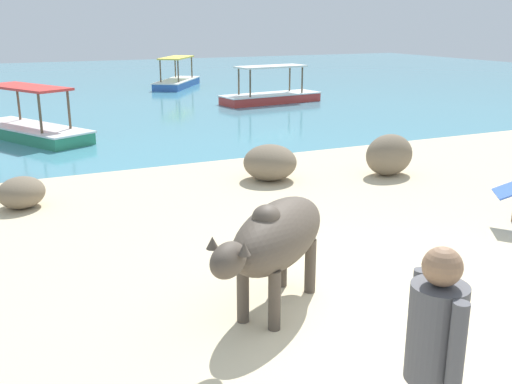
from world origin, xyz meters
TOP-DOWN VIEW (x-y plane):
  - sand_beach at (0.00, 0.00)m, footprint 18.00×14.00m
  - water_surface at (0.00, 22.00)m, footprint 60.00×36.00m
  - cow at (-1.16, 0.73)m, footprint 1.85×1.59m
  - person_standing at (-1.44, -1.80)m, footprint 0.32×0.50m
  - shore_rock_large at (3.12, 4.58)m, footprint 1.12×0.89m
  - shore_rock_medium at (-3.24, 5.31)m, footprint 1.01×1.02m
  - shore_rock_small at (0.95, 5.20)m, footprint 1.37×1.36m
  - boat_green at (-2.66, 11.20)m, footprint 2.73×3.79m
  - boat_red at (5.60, 14.65)m, footprint 3.79×1.60m
  - boat_blue at (4.12, 20.93)m, footprint 3.00×3.69m

SIDE VIEW (x-z plane):
  - water_surface at x=0.00m, z-range -0.01..0.01m
  - sand_beach at x=0.00m, z-range 0.00..0.04m
  - shore_rock_medium at x=-3.24m, z-range 0.04..0.52m
  - boat_green at x=-2.66m, z-range -0.35..0.94m
  - boat_red at x=5.60m, z-range -0.35..0.94m
  - boat_blue at x=4.12m, z-range -0.35..0.94m
  - shore_rock_small at x=0.95m, z-range 0.04..0.68m
  - shore_rock_large at x=3.12m, z-range 0.04..0.81m
  - cow at x=-1.16m, z-range 0.22..1.37m
  - person_standing at x=-1.44m, z-range 0.18..1.80m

